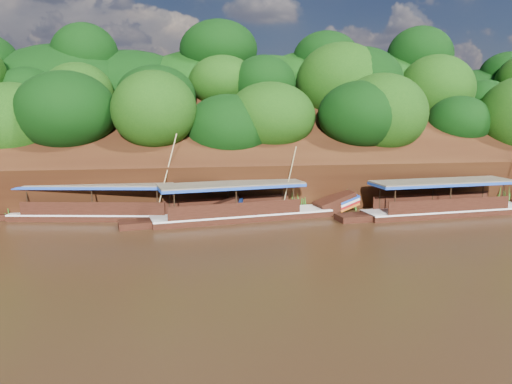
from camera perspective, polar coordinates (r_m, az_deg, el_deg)
The scene contains 6 objects.
ground at distance 29.58m, azimuth 5.52°, elevation -6.03°, with size 160.00×160.00×0.00m, color black.
riverbank at distance 51.16m, azimuth -0.77°, elevation 2.80°, with size 120.00×30.06×19.40m.
boat_0 at distance 40.67m, azimuth 22.31°, elevation -1.54°, with size 16.41×3.86×5.98m.
boat_1 at distance 36.06m, azimuth -0.29°, elevation -2.14°, with size 15.68×4.77×5.76m.
boat_2 at distance 37.34m, azimuth -15.12°, elevation -2.09°, with size 16.78×4.93×6.63m.
reeds at distance 37.94m, azimuth -2.63°, elevation -1.10°, with size 49.54×2.28×2.12m.
Camera 1 is at (-7.16, -27.57, 7.95)m, focal length 35.00 mm.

